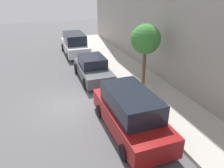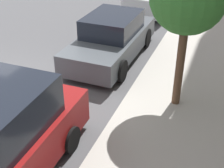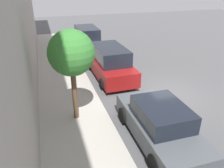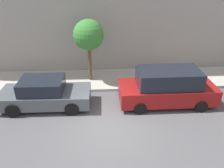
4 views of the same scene
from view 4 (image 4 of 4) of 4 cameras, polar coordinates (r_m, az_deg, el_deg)
name	(u,v)px [view 4 (image 4 of 4)]	position (r m, az deg, el deg)	size (l,w,h in m)	color
ground_plane	(107,131)	(9.83, -1.20, -12.08)	(60.00, 60.00, 0.00)	#515154
sidewalk	(104,79)	(13.94, -2.01, 1.22)	(2.87, 32.00, 0.15)	#B2ADA3
parked_minivan_second	(167,87)	(11.56, 14.20, -0.86)	(2.02, 4.91, 1.90)	maroon
parked_sedan_third	(45,94)	(11.54, -17.14, -2.48)	(1.92, 4.53, 1.54)	#4C5156
street_tree	(89,35)	(12.85, -6.15, 12.51)	(1.76, 1.76, 3.72)	brown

